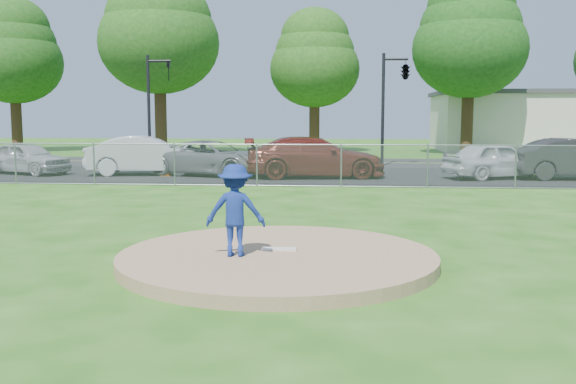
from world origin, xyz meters
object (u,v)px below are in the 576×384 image
object	(u,v)px
pitcher	(235,210)
parked_car_gray	(213,158)
traffic_cone	(166,168)
traffic_signal_left	(153,99)
traffic_signal_center	(403,73)
tree_left	(159,27)
parked_car_pearl	(496,160)
tree_right	(470,35)
parked_car_silver	(27,158)
commercial_building	(549,121)
parked_car_charcoal	(576,159)
tree_far_left	(13,50)
parked_car_white	(147,155)
tree_center	(315,58)
parked_car_darkred	(315,157)

from	to	relation	value
pitcher	parked_car_gray	xyz separation A→B (m)	(-3.75, 16.25, -0.22)
pitcher	traffic_cone	world-z (taller)	pitcher
traffic_signal_left	traffic_signal_center	size ratio (longest dim) A/B	1.00
tree_left	parked_car_gray	distance (m)	18.05
parked_car_pearl	tree_right	bearing A→B (deg)	-28.03
parked_car_silver	parked_car_pearl	world-z (taller)	parked_car_pearl
commercial_building	traffic_signal_left	size ratio (longest dim) A/B	2.93
traffic_cone	parked_car_charcoal	distance (m)	16.58
tree_far_left	parked_car_white	size ratio (longest dim) A/B	2.14
commercial_building	tree_far_left	size ratio (longest dim) A/B	1.53
commercial_building	tree_center	xyz separation A→B (m)	(-17.00, -4.00, 4.31)
commercial_building	parked_car_charcoal	distance (m)	23.13
traffic_signal_left	parked_car_darkred	distance (m)	11.16
commercial_building	parked_car_pearl	size ratio (longest dim) A/B	3.80
parked_car_silver	parked_car_gray	bearing A→B (deg)	-68.07
tree_far_left	tree_left	world-z (taller)	tree_left
commercial_building	parked_car_white	bearing A→B (deg)	-136.72
commercial_building	parked_car_gray	size ratio (longest dim) A/B	3.10
tree_right	parked_car_pearl	size ratio (longest dim) A/B	2.69
tree_left	tree_right	bearing A→B (deg)	2.86
tree_left	commercial_building	bearing A→B (deg)	14.53
parked_car_white	parked_car_darkred	bearing A→B (deg)	-104.63
tree_right	parked_car_silver	world-z (taller)	tree_right
tree_right	pitcher	xyz separation A→B (m)	(-9.67, -32.30, -6.69)
traffic_signal_left	parked_car_darkred	bearing A→B (deg)	-37.21
tree_left	pitcher	size ratio (longest dim) A/B	8.22
traffic_signal_center	parked_car_pearl	distance (m)	8.13
pitcher	tree_left	bearing A→B (deg)	-74.28
parked_car_white	parked_car_gray	size ratio (longest dim) A/B	0.95
parked_car_white	parked_car_darkred	size ratio (longest dim) A/B	0.88
tree_left	traffic_signal_left	bearing A→B (deg)	-76.04
pitcher	parked_car_white	xyz separation A→B (m)	(-6.63, 16.36, -0.12)
tree_far_left	traffic_cone	world-z (taller)	tree_far_left
commercial_building	tree_far_left	bearing A→B (deg)	-172.50
tree_far_left	tree_center	xyz separation A→B (m)	(21.00, 1.00, -0.59)
tree_right	parked_car_darkred	distance (m)	20.10
commercial_building	parked_car_pearl	distance (m)	24.10
tree_left	traffic_signal_left	distance (m)	10.48
tree_center	commercial_building	bearing A→B (deg)	13.24
parked_car_gray	parked_car_darkred	size ratio (longest dim) A/B	0.93
pitcher	traffic_cone	size ratio (longest dim) A/B	2.30
tree_left	tree_right	size ratio (longest dim) A/B	1.08
tree_left	traffic_cone	world-z (taller)	tree_left
commercial_building	traffic_cone	distance (m)	31.71
parked_car_charcoal	traffic_signal_left	bearing A→B (deg)	67.67
tree_left	tree_center	world-z (taller)	tree_left
traffic_signal_center	parked_car_white	bearing A→B (deg)	-152.21
tree_center	tree_left	bearing A→B (deg)	-163.30
traffic_cone	parked_car_white	distance (m)	1.20
tree_right	parked_car_white	world-z (taller)	tree_right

